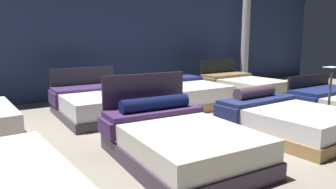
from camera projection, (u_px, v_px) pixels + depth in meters
ground_plane at (180, 125)px, 5.83m from camera, size 18.00×18.00×0.02m
showroom_back_wall at (104, 32)px, 8.46m from camera, size 18.00×0.06×3.50m
bed_1 at (177, 140)px, 4.10m from camera, size 1.63×2.22×1.05m
bed_2 at (286, 120)px, 5.20m from camera, size 1.67×2.01×0.72m
bed_5 at (98, 104)px, 6.41m from camera, size 1.62×2.06×0.93m
bed_6 at (183, 93)px, 7.55m from camera, size 1.76×1.96×0.60m
bed_7 at (242, 86)px, 8.75m from camera, size 1.60×2.14×0.95m
price_sign at (329, 103)px, 5.64m from camera, size 0.28×0.24×1.09m
support_pillar at (246, 33)px, 10.69m from camera, size 0.27×0.27×3.50m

